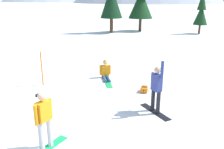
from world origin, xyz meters
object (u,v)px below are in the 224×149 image
snowboarder_foreground (44,120)px  backpack_orange (144,89)px  trail_marker_pole (42,69)px  snowboarder_midground (156,88)px  pine_tree_slender (201,11)px  snowboarder_background (106,72)px

snowboarder_foreground → backpack_orange: snowboarder_foreground is taller
trail_marker_pole → snowboarder_midground: bearing=-18.6°
snowboarder_midground → trail_marker_pole: 5.91m
snowboarder_foreground → pine_tree_slender: (7.37, 25.25, 1.71)m
snowboarder_midground → backpack_orange: snowboarder_midground is taller
snowboarder_midground → pine_tree_slender: pine_tree_slender is taller
trail_marker_pole → snowboarder_foreground: bearing=-62.0°
backpack_orange → snowboarder_foreground: bearing=-115.6°
backpack_orange → snowboarder_midground: bearing=-74.1°
backpack_orange → trail_marker_pole: (-5.03, -0.10, 0.73)m
snowboarder_background → trail_marker_pole: size_ratio=1.05×
trail_marker_pole → backpack_orange: bearing=1.2°
snowboarder_background → pine_tree_slender: bearing=69.0°
backpack_orange → pine_tree_slender: (4.96, 20.22, 2.53)m
backpack_orange → pine_tree_slender: bearing=76.2°
backpack_orange → trail_marker_pole: trail_marker_pole is taller
snowboarder_background → pine_tree_slender: size_ratio=0.37×
snowboarder_foreground → snowboarder_midground: snowboarder_midground is taller
backpack_orange → pine_tree_slender: 20.97m
snowboarder_midground → snowboarder_background: bearing=128.1°
trail_marker_pole → pine_tree_slender: pine_tree_slender is taller
snowboarder_background → pine_tree_slender: 20.14m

